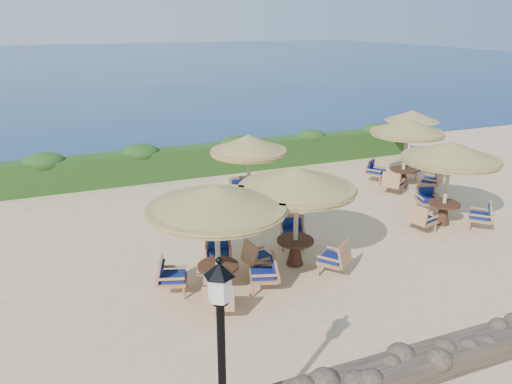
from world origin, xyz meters
name	(u,v)px	position (x,y,z in m)	size (l,w,h in m)	color
ground	(305,237)	(0.00, 0.00, 0.00)	(120.00, 120.00, 0.00)	#DBBA8B
sea	(93,61)	(0.00, 70.00, 0.00)	(160.00, 160.00, 0.00)	navy
hedge	(226,158)	(0.00, 7.20, 0.60)	(18.00, 0.90, 1.20)	#1C3E14
stone_wall	(459,353)	(0.00, -6.20, 0.22)	(15.00, 0.65, 0.44)	brown
lamp_post	(222,382)	(-4.80, -6.80, 1.55)	(0.44, 0.44, 3.31)	black
extra_parasol	(412,116)	(7.80, 5.20, 2.17)	(2.30, 2.30, 2.41)	#C9B88E
cafe_set_0	(217,217)	(-3.34, -2.06, 1.91)	(3.19, 3.19, 2.65)	#C9B88E
cafe_set_1	(297,194)	(-1.05, -1.47, 1.95)	(3.00, 3.00, 2.65)	#C9B88E
cafe_set_2	(449,165)	(4.44, -0.77, 1.94)	(2.94, 2.94, 2.65)	#C9B88E
cafe_set_3	(249,160)	(-0.84, 2.38, 1.83)	(2.76, 2.66, 2.65)	#C9B88E
cafe_set_4	(406,141)	(5.61, 2.74, 1.80)	(2.72, 2.72, 2.65)	#C9B88E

